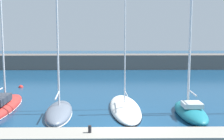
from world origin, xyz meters
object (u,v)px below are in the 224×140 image
Objects in this scene: sailboat_white_third at (125,108)px; dock_bollard at (90,129)px; sailboat_red_nearest at (0,107)px; sailboat_teal_fourth at (190,110)px; sailboat_slate_second at (59,111)px; mooring_buoy_red at (21,87)px.

dock_bollard is (-2.48, -6.68, 0.49)m from sailboat_white_third.
sailboat_red_nearest is 1.19× the size of sailboat_teal_fourth.
sailboat_white_third reaches higher than dock_bollard.
sailboat_white_third reaches higher than sailboat_teal_fourth.
dock_bollard is at bearing -130.07° from sailboat_red_nearest.
sailboat_white_third reaches higher than sailboat_red_nearest.
sailboat_white_third is (5.14, 1.29, -0.09)m from sailboat_slate_second.
sailboat_teal_fourth is (14.98, -1.83, 0.19)m from sailboat_red_nearest.
sailboat_teal_fourth is (4.88, -1.69, 0.26)m from sailboat_white_third.
sailboat_slate_second is at bearing 101.29° from sailboat_white_third.
sailboat_red_nearest is at bearing 81.87° from sailboat_teal_fourth.
sailboat_white_third is 5.17m from sailboat_teal_fourth.
sailboat_teal_fourth is at bearing 34.14° from dock_bollard.
dock_bollard is (-7.36, -4.99, 0.23)m from sailboat_teal_fourth.
sailboat_red_nearest is 9.34m from mooring_buoy_red.
sailboat_red_nearest is 27.55× the size of mooring_buoy_red.
sailboat_red_nearest is at bearing 86.45° from sailboat_white_third.
dock_bollard is (7.63, -6.82, 0.43)m from sailboat_red_nearest.
sailboat_slate_second is 1.10× the size of sailboat_teal_fourth.
sailboat_slate_second is at bearing 116.22° from dock_bollard.
sailboat_red_nearest reaches higher than mooring_buoy_red.
sailboat_white_third reaches higher than sailboat_slate_second.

